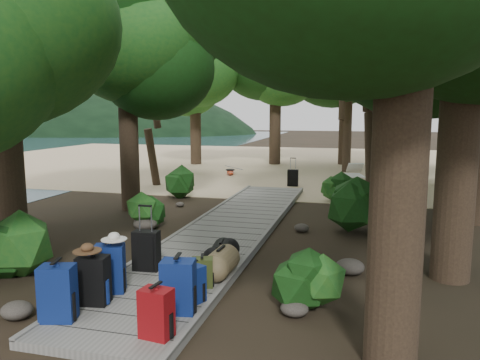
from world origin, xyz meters
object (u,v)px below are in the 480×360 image
(sun_lounger, at_px, (354,172))
(backpack_right_c, at_px, (192,281))
(backpack_right_d, at_px, (202,271))
(duffel_right_khaki, at_px, (221,262))
(backpack_left_a, at_px, (58,290))
(backpack_right_a, at_px, (156,311))
(suitcase_on_boardwalk, at_px, (146,251))
(backpack_left_b, at_px, (93,277))
(backpack_left_c, at_px, (110,266))
(duffel_right_black, at_px, (222,253))
(lone_suitcase_on_sand, at_px, (293,178))
(backpack_right_b, at_px, (178,284))
(backpack_left_d, at_px, (149,250))
(kayak, at_px, (230,171))

(sun_lounger, bearing_deg, backpack_right_c, -110.14)
(backpack_right_d, distance_m, duffel_right_khaki, 0.56)
(backpack_left_a, distance_m, backpack_right_a, 1.44)
(suitcase_on_boardwalk, bearing_deg, backpack_left_b, -97.25)
(backpack_left_c, distance_m, backpack_right_a, 1.73)
(duffel_right_black, xyz_separation_m, lone_suitcase_on_sand, (-0.16, 9.74, 0.01))
(backpack_right_b, relative_size, lone_suitcase_on_sand, 1.30)
(backpack_left_a, distance_m, duffel_right_black, 3.05)
(backpack_left_d, distance_m, duffel_right_black, 1.29)
(backpack_left_d, relative_size, backpack_right_a, 0.79)
(backpack_right_b, xyz_separation_m, suitcase_on_boardwalk, (-1.18, 1.46, -0.06))
(duffel_right_black, distance_m, suitcase_on_boardwalk, 1.32)
(backpack_left_c, distance_m, duffel_right_black, 2.08)
(backpack_right_d, bearing_deg, backpack_right_b, -107.08)
(backpack_left_c, bearing_deg, duffel_right_black, 33.05)
(backpack_left_a, bearing_deg, backpack_left_c, 67.34)
(backpack_left_d, bearing_deg, duffel_right_black, 7.37)
(duffel_right_black, height_order, sun_lounger, sun_lounger)
(lone_suitcase_on_sand, bearing_deg, backpack_right_b, -90.97)
(backpack_left_c, bearing_deg, kayak, 78.96)
(duffel_right_khaki, bearing_deg, backpack_left_c, -139.70)
(duffel_right_khaki, relative_size, sun_lounger, 0.34)
(sun_lounger, bearing_deg, backpack_right_d, -110.70)
(suitcase_on_boardwalk, height_order, lone_suitcase_on_sand, suitcase_on_boardwalk)
(duffel_right_khaki, xyz_separation_m, sun_lounger, (1.91, 12.50, -0.00))
(backpack_right_b, distance_m, backpack_right_c, 0.43)
(backpack_right_a, bearing_deg, duffel_right_khaki, 94.51)
(backpack_left_c, relative_size, suitcase_on_boardwalk, 1.17)
(duffel_right_black, bearing_deg, backpack_left_c, -136.14)
(backpack_left_b, xyz_separation_m, backpack_right_d, (1.27, 1.02, -0.13))
(backpack_left_b, height_order, backpack_right_c, backpack_left_b)
(kayak, bearing_deg, backpack_right_c, -93.88)
(backpack_right_a, relative_size, backpack_right_d, 1.34)
(backpack_right_a, distance_m, lone_suitcase_on_sand, 12.54)
(backpack_right_d, distance_m, kayak, 13.87)
(backpack_right_d, bearing_deg, kayak, 86.98)
(backpack_left_a, distance_m, backpack_left_c, 1.06)
(duffel_right_black, distance_m, lone_suitcase_on_sand, 9.74)
(duffel_right_black, bearing_deg, backpack_right_d, -97.80)
(kayak, height_order, sun_lounger, sun_lounger)
(backpack_right_a, relative_size, suitcase_on_boardwalk, 0.98)
(backpack_left_c, relative_size, backpack_left_d, 1.52)
(backpack_left_c, xyz_separation_m, duffel_right_khaki, (1.42, 1.10, -0.18))
(sun_lounger, bearing_deg, backpack_left_b, -115.04)
(backpack_left_c, distance_m, backpack_right_c, 1.33)
(backpack_left_a, xyz_separation_m, backpack_right_a, (1.44, -0.10, -0.07))
(backpack_left_c, height_order, sun_lounger, backpack_left_c)
(backpack_left_c, xyz_separation_m, duffel_right_black, (1.26, 1.65, -0.20))
(sun_lounger, bearing_deg, backpack_left_d, -116.91)
(backpack_right_d, relative_size, duffel_right_khaki, 0.75)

